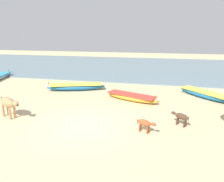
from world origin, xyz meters
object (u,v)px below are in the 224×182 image
Objects in this scene: fishing_boat_3 at (131,97)px; fishing_boat_1 at (76,87)px; calf_near_dark at (181,117)px; calf_far_rust at (145,123)px; cow_adult_tan at (8,103)px; fishing_boat_0 at (204,94)px.

fishing_boat_1 is at bearing -179.09° from fishing_boat_3.
calf_near_dark is 0.95× the size of calf_far_rust.
calf_near_dark is at bearing 30.17° from cow_adult_tan.
fishing_boat_0 is at bearing -74.75° from calf_near_dark.
cow_adult_tan reaches higher than fishing_boat_3.
fishing_boat_0 is at bearing 53.60° from cow_adult_tan.
cow_adult_tan is at bearing 42.46° from calf_near_dark.
calf_far_rust is at bearing 70.87° from calf_near_dark.
cow_adult_tan is (-10.44, -6.03, 0.52)m from fishing_boat_0.
fishing_boat_1 is at bearing 101.76° from cow_adult_tan.
fishing_boat_0 is at bearing 41.04° from fishing_boat_3.
fishing_boat_3 is 4.32m from calf_near_dark.
calf_near_dark is (8.54, 0.98, -0.33)m from cow_adult_tan.
fishing_boat_3 is at bearing -112.35° from fishing_boat_0.
fishing_boat_0 is at bearing 161.50° from fishing_boat_1.
calf_near_dark is (-1.90, -5.04, 0.19)m from fishing_boat_0.
fishing_boat_3 is (4.51, -1.60, -0.04)m from fishing_boat_1.
cow_adult_tan is 6.96m from calf_far_rust.
calf_far_rust is at bearing 114.14° from fishing_boat_1.
fishing_boat_3 is (-4.71, -1.77, -0.01)m from fishing_boat_0.
fishing_boat_1 is 5.41× the size of calf_near_dark.
calf_far_rust is at bearing 22.53° from cow_adult_tan.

